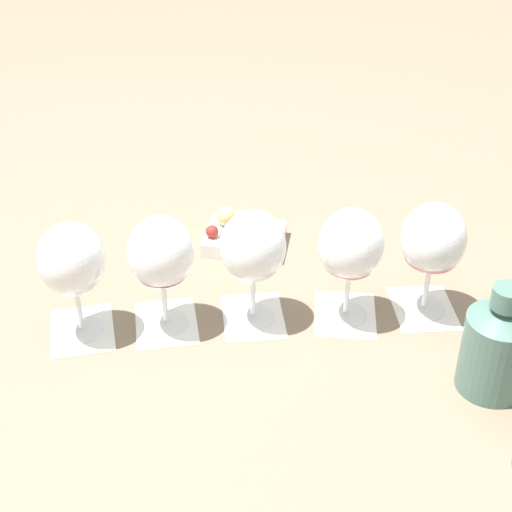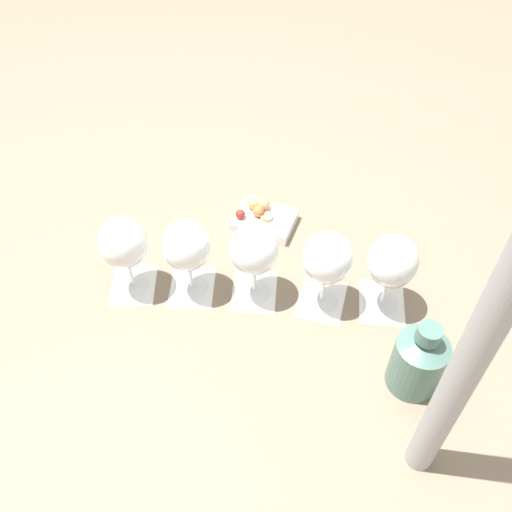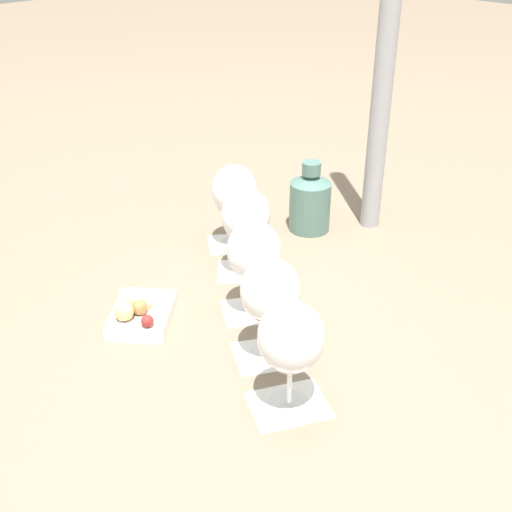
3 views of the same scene
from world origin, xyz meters
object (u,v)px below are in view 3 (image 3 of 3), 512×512
at_px(wine_glass_1, 246,219).
at_px(wine_glass_2, 253,254).
at_px(wine_glass_0, 234,194).
at_px(ceramic_vase, 310,201).
at_px(wine_glass_4, 291,341).
at_px(snack_dish, 140,314).
at_px(wine_glass_3, 270,294).
at_px(umbrella_pole, 389,17).

height_order(wine_glass_1, wine_glass_2, same).
bearing_deg(wine_glass_0, ceramic_vase, 157.96).
height_order(wine_glass_1, ceramic_vase, wine_glass_1).
bearing_deg(wine_glass_1, wine_glass_4, 54.78).
distance_m(wine_glass_1, wine_glass_4, 0.41).
bearing_deg(snack_dish, wine_glass_0, -163.81).
xyz_separation_m(wine_glass_3, snack_dish, (0.10, -0.23, -0.10)).
bearing_deg(wine_glass_1, wine_glass_2, 50.49).
distance_m(wine_glass_4, snack_dish, 0.36).
bearing_deg(wine_glass_1, umbrella_pole, 172.04).
bearing_deg(wine_glass_0, wine_glass_3, 54.63).
xyz_separation_m(wine_glass_0, wine_glass_2, (0.16, 0.22, -0.00)).
relative_size(wine_glass_0, wine_glass_2, 1.00).
bearing_deg(ceramic_vase, snack_dish, 3.02).
bearing_deg(wine_glass_0, wine_glass_1, 56.82).
bearing_deg(wine_glass_2, ceramic_vase, -156.42).
height_order(wine_glass_4, ceramic_vase, wine_glass_4).
bearing_deg(wine_glass_2, wine_glass_4, 57.06).
distance_m(wine_glass_0, wine_glass_4, 0.54).
bearing_deg(wine_glass_4, wine_glass_2, -122.94).
xyz_separation_m(wine_glass_1, wine_glass_2, (0.09, 0.11, 0.00)).
xyz_separation_m(ceramic_vase, umbrella_pole, (-0.12, 0.09, 0.40)).
height_order(wine_glass_3, wine_glass_4, same).
distance_m(wine_glass_2, snack_dish, 0.24).
bearing_deg(wine_glass_3, wine_glass_4, 57.26).
bearing_deg(snack_dish, wine_glass_2, 145.75).
relative_size(ceramic_vase, snack_dish, 0.96).
relative_size(wine_glass_1, wine_glass_4, 1.00).
bearing_deg(wine_glass_4, umbrella_pole, -154.76).
height_order(wine_glass_2, ceramic_vase, wine_glass_2).
relative_size(wine_glass_3, wine_glass_4, 1.00).
bearing_deg(wine_glass_0, wine_glass_2, 53.47).
bearing_deg(wine_glass_4, wine_glass_0, -124.74).
relative_size(ceramic_vase, umbrella_pole, 0.18).
distance_m(wine_glass_2, umbrella_pole, 0.58).
bearing_deg(wine_glass_1, wine_glass_0, -123.18).
height_order(wine_glass_0, umbrella_pole, umbrella_pole).
xyz_separation_m(wine_glass_2, snack_dish, (0.17, -0.12, -0.10)).
relative_size(wine_glass_0, wine_glass_4, 1.00).
bearing_deg(snack_dish, umbrella_pole, 174.57).
relative_size(wine_glass_4, ceramic_vase, 1.11).
relative_size(wine_glass_2, snack_dish, 1.07).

